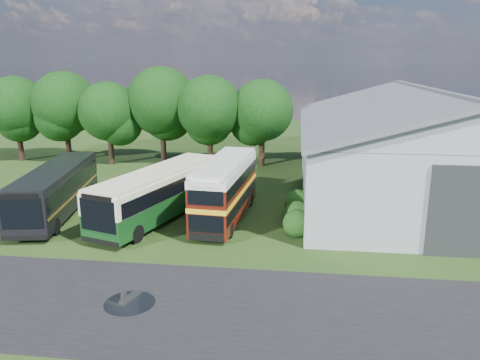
# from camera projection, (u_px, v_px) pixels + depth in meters

# --- Properties ---
(ground) EXTENTS (120.00, 120.00, 0.00)m
(ground) POSITION_uv_depth(u_px,v_px,m) (181.00, 275.00, 22.89)
(ground) COLOR #183410
(ground) RESTS_ON ground
(asphalt_road) EXTENTS (60.00, 8.00, 0.02)m
(asphalt_road) POSITION_uv_depth(u_px,v_px,m) (233.00, 310.00, 19.65)
(asphalt_road) COLOR black
(asphalt_road) RESTS_ON ground
(puddle) EXTENTS (2.20, 2.20, 0.01)m
(puddle) POSITION_uv_depth(u_px,v_px,m) (130.00, 303.00, 20.19)
(puddle) COLOR black
(puddle) RESTS_ON ground
(storage_shed) EXTENTS (18.80, 24.80, 8.15)m
(storage_shed) POSITION_uv_depth(u_px,v_px,m) (424.00, 142.00, 35.39)
(storage_shed) COLOR gray
(storage_shed) RESTS_ON ground
(tree_far_left) EXTENTS (6.12, 6.12, 8.64)m
(tree_far_left) POSITION_uv_depth(u_px,v_px,m) (16.00, 107.00, 47.32)
(tree_far_left) COLOR black
(tree_far_left) RESTS_ON ground
(tree_left_a) EXTENTS (6.46, 6.46, 9.12)m
(tree_left_a) POSITION_uv_depth(u_px,v_px,m) (65.00, 104.00, 47.12)
(tree_left_a) COLOR black
(tree_left_a) RESTS_ON ground
(tree_left_b) EXTENTS (5.78, 5.78, 8.16)m
(tree_left_b) POSITION_uv_depth(u_px,v_px,m) (108.00, 112.00, 45.71)
(tree_left_b) COLOR black
(tree_left_b) RESTS_ON ground
(tree_mid) EXTENTS (6.80, 6.80, 9.60)m
(tree_mid) POSITION_uv_depth(u_px,v_px,m) (162.00, 101.00, 46.12)
(tree_mid) COLOR black
(tree_mid) RESTS_ON ground
(tree_right_a) EXTENTS (6.26, 6.26, 8.83)m
(tree_right_a) POSITION_uv_depth(u_px,v_px,m) (209.00, 108.00, 44.68)
(tree_right_a) COLOR black
(tree_right_a) RESTS_ON ground
(tree_right_b) EXTENTS (5.98, 5.98, 8.45)m
(tree_right_b) POSITION_uv_depth(u_px,v_px,m) (262.00, 110.00, 44.91)
(tree_right_b) COLOR black
(tree_right_b) RESTS_ON ground
(shrub_front) EXTENTS (1.70, 1.70, 1.70)m
(shrub_front) POSITION_uv_depth(u_px,v_px,m) (297.00, 235.00, 27.98)
(shrub_front) COLOR #194714
(shrub_front) RESTS_ON ground
(shrub_mid) EXTENTS (1.60, 1.60, 1.60)m
(shrub_mid) POSITION_uv_depth(u_px,v_px,m) (297.00, 224.00, 29.90)
(shrub_mid) COLOR #194714
(shrub_mid) RESTS_ON ground
(shrub_back) EXTENTS (1.80, 1.80, 1.80)m
(shrub_back) POSITION_uv_depth(u_px,v_px,m) (297.00, 214.00, 31.82)
(shrub_back) COLOR #194714
(shrub_back) RESTS_ON ground
(bus_green_single) EXTENTS (6.15, 12.12, 3.27)m
(bus_green_single) POSITION_uv_depth(u_px,v_px,m) (159.00, 193.00, 30.63)
(bus_green_single) COLOR black
(bus_green_single) RESTS_ON ground
(bus_maroon_double) EXTENTS (3.15, 9.45, 3.99)m
(bus_maroon_double) POSITION_uv_depth(u_px,v_px,m) (225.00, 190.00, 30.32)
(bus_maroon_double) COLOR black
(bus_maroon_double) RESTS_ON ground
(bus_dark_single) EXTENTS (4.59, 11.78, 3.17)m
(bus_dark_single) POSITION_uv_depth(u_px,v_px,m) (56.00, 190.00, 31.51)
(bus_dark_single) COLOR black
(bus_dark_single) RESTS_ON ground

